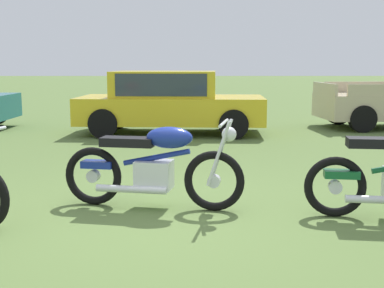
% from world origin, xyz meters
% --- Properties ---
extents(ground_plane, '(120.00, 120.00, 0.00)m').
position_xyz_m(ground_plane, '(0.00, 0.00, 0.00)').
color(ground_plane, '#567038').
extents(motorcycle_blue, '(2.05, 0.71, 1.02)m').
position_xyz_m(motorcycle_blue, '(-0.08, 0.30, 0.48)').
color(motorcycle_blue, black).
rests_on(motorcycle_blue, ground).
extents(car_yellow, '(4.31, 2.12, 1.43)m').
position_xyz_m(car_yellow, '(-0.17, 6.60, 0.80)').
color(car_yellow, gold).
rests_on(car_yellow, ground).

